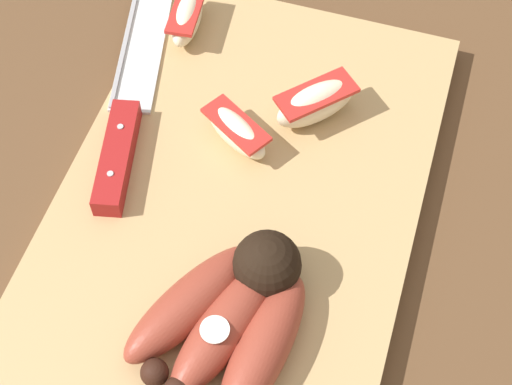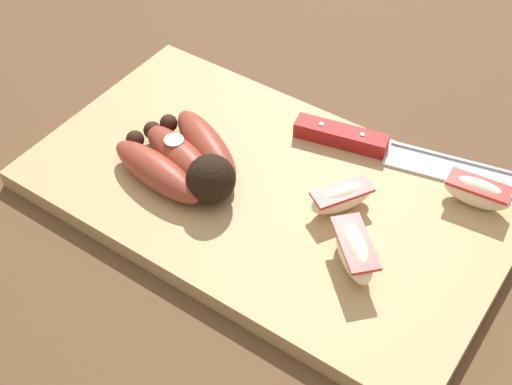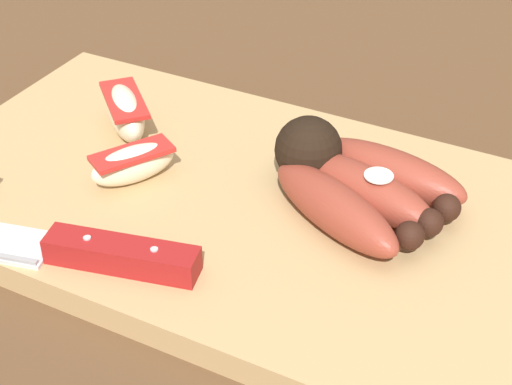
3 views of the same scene
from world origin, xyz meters
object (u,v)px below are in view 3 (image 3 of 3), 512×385
(apple_wedge_near, at_px, (125,112))
(apple_wedge_far, at_px, (133,163))
(banana_bunch, at_px, (353,181))
(chefs_knife, at_px, (52,246))

(apple_wedge_near, distance_m, apple_wedge_far, 0.07)
(banana_bunch, height_order, apple_wedge_near, banana_bunch)
(banana_bunch, height_order, apple_wedge_far, banana_bunch)
(chefs_knife, height_order, apple_wedge_near, apple_wedge_near)
(apple_wedge_far, bearing_deg, chefs_knife, -89.70)
(apple_wedge_far, bearing_deg, banana_bunch, 17.35)
(chefs_knife, distance_m, apple_wedge_near, 0.15)
(apple_wedge_near, bearing_deg, chefs_knife, -73.50)
(banana_bunch, xyz_separation_m, chefs_knife, (-0.15, -0.14, -0.01))
(chefs_knife, xyz_separation_m, apple_wedge_near, (-0.04, 0.15, 0.01))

